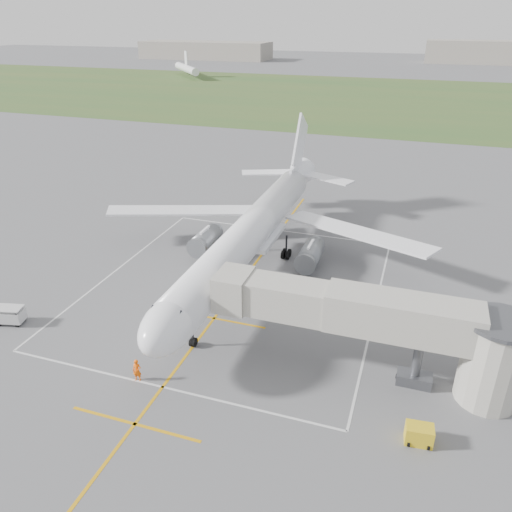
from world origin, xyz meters
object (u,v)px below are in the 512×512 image
(jet_bridge, at_px, (390,326))
(ramp_worker_wing, at_px, (223,249))
(airliner, at_px, (252,232))
(ramp_worker_nose, at_px, (137,370))
(baggage_cart, at_px, (10,315))
(gpu_unit, at_px, (419,435))

(jet_bridge, distance_m, ramp_worker_wing, 26.10)
(jet_bridge, bearing_deg, ramp_worker_wing, 140.92)
(ramp_worker_wing, bearing_deg, airliner, -166.67)
(ramp_worker_nose, bearing_deg, baggage_cart, 159.20)
(airliner, distance_m, ramp_worker_wing, 5.93)
(baggage_cart, xyz_separation_m, ramp_worker_wing, (12.90, 19.39, 0.00))
(airliner, relative_size, gpu_unit, 24.86)
(baggage_cart, bearing_deg, ramp_worker_nose, -25.31)
(baggage_cart, relative_size, ramp_worker_nose, 1.41)
(gpu_unit, distance_m, baggage_cart, 35.90)
(ramp_worker_wing, bearing_deg, jet_bridge, 179.33)
(jet_bridge, distance_m, ramp_worker_nose, 19.37)
(baggage_cart, distance_m, ramp_worker_wing, 23.29)
(jet_bridge, relative_size, gpu_unit, 12.44)
(gpu_unit, distance_m, ramp_worker_wing, 31.88)
(airliner, xyz_separation_m, gpu_unit, (18.57, -20.18, -3.73))
(jet_bridge, height_order, gpu_unit, jet_bridge)
(airliner, relative_size, ramp_worker_wing, 27.64)
(airliner, distance_m, baggage_cart, 24.71)
(gpu_unit, bearing_deg, ramp_worker_wing, 130.86)
(jet_bridge, relative_size, baggage_cart, 8.91)
(ramp_worker_nose, bearing_deg, jet_bridge, 11.06)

